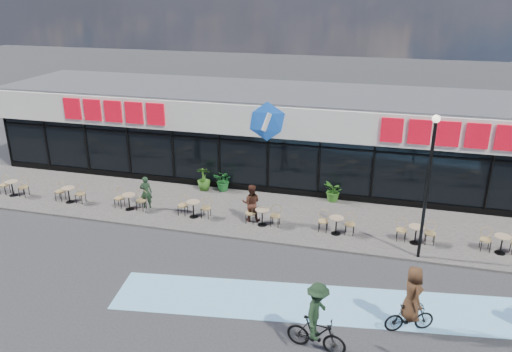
# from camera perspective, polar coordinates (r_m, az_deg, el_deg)

# --- Properties ---
(ground) EXTENTS (120.00, 120.00, 0.00)m
(ground) POSITION_cam_1_polar(r_m,az_deg,el_deg) (18.94, -3.68, -10.08)
(ground) COLOR #28282B
(ground) RESTS_ON ground
(sidewalk) EXTENTS (44.00, 5.00, 0.10)m
(sidewalk) POSITION_cam_1_polar(r_m,az_deg,el_deg) (22.72, -0.11, -4.32)
(sidewalk) COLOR #635D58
(sidewalk) RESTS_ON ground
(bike_lane) EXTENTS (14.17, 4.13, 0.01)m
(bike_lane) POSITION_cam_1_polar(r_m,az_deg,el_deg) (16.98, 7.98, -14.30)
(bike_lane) COLOR #79BAE5
(bike_lane) RESTS_ON ground
(building) EXTENTS (30.60, 6.57, 4.75)m
(building) POSITION_cam_1_polar(r_m,az_deg,el_deg) (26.87, 2.88, 4.92)
(building) COLOR black
(building) RESTS_ON ground
(lamp_post) EXTENTS (0.28, 0.28, 5.52)m
(lamp_post) POSITION_cam_1_polar(r_m,az_deg,el_deg) (18.85, 19.12, -0.09)
(lamp_post) COLOR black
(lamp_post) RESTS_ON sidewalk
(bistro_set_0) EXTENTS (1.54, 0.62, 0.90)m
(bistro_set_0) POSITION_cam_1_polar(r_m,az_deg,el_deg) (27.15, -25.98, -1.05)
(bistro_set_0) COLOR tan
(bistro_set_0) RESTS_ON sidewalk
(bistro_set_1) EXTENTS (1.54, 0.62, 0.90)m
(bistro_set_1) POSITION_cam_1_polar(r_m,az_deg,el_deg) (25.26, -20.50, -1.79)
(bistro_set_1) COLOR tan
(bistro_set_1) RESTS_ON sidewalk
(bistro_set_2) EXTENTS (1.54, 0.62, 0.90)m
(bistro_set_2) POSITION_cam_1_polar(r_m,az_deg,el_deg) (23.64, -14.21, -2.61)
(bistro_set_2) COLOR tan
(bistro_set_2) RESTS_ON sidewalk
(bistro_set_3) EXTENTS (1.54, 0.62, 0.90)m
(bistro_set_3) POSITION_cam_1_polar(r_m,az_deg,el_deg) (22.35, -7.09, -3.50)
(bistro_set_3) COLOR tan
(bistro_set_3) RESTS_ON sidewalk
(bistro_set_4) EXTENTS (1.54, 0.62, 0.90)m
(bistro_set_4) POSITION_cam_1_polar(r_m,az_deg,el_deg) (21.45, 0.78, -4.42)
(bistro_set_4) COLOR tan
(bistro_set_4) RESTS_ON sidewalk
(bistro_set_5) EXTENTS (1.54, 0.62, 0.90)m
(bistro_set_5) POSITION_cam_1_polar(r_m,az_deg,el_deg) (20.99, 9.18, -5.31)
(bistro_set_5) COLOR tan
(bistro_set_5) RESTS_ON sidewalk
(bistro_set_6) EXTENTS (1.54, 0.62, 0.90)m
(bistro_set_6) POSITION_cam_1_polar(r_m,az_deg,el_deg) (21.00, 17.80, -6.10)
(bistro_set_6) COLOR tan
(bistro_set_6) RESTS_ON sidewalk
(bistro_set_7) EXTENTS (1.54, 0.62, 0.90)m
(bistro_set_7) POSITION_cam_1_polar(r_m,az_deg,el_deg) (21.47, 26.24, -6.74)
(bistro_set_7) COLOR tan
(bistro_set_7) RESTS_ON sidewalk
(potted_plant_left) EXTENTS (0.78, 0.78, 1.20)m
(potted_plant_left) POSITION_cam_1_polar(r_m,az_deg,el_deg) (25.10, -6.00, -0.30)
(potted_plant_left) COLOR #2B5518
(potted_plant_left) RESTS_ON sidewalk
(potted_plant_mid) EXTENTS (1.09, 0.98, 1.06)m
(potted_plant_mid) POSITION_cam_1_polar(r_m,az_deg,el_deg) (24.97, -3.70, -0.51)
(potted_plant_mid) COLOR #1A5D22
(potted_plant_mid) RESTS_ON sidewalk
(potted_plant_right) EXTENTS (1.17, 1.22, 1.06)m
(potted_plant_right) POSITION_cam_1_polar(r_m,az_deg,el_deg) (23.93, 8.87, -1.71)
(potted_plant_right) COLOR #2F661D
(potted_plant_right) RESTS_ON sidewalk
(patron_left) EXTENTS (0.64, 0.51, 1.54)m
(patron_left) POSITION_cam_1_polar(r_m,az_deg,el_deg) (23.46, -12.46, -1.81)
(patron_left) COLOR #1A2F1B
(patron_left) RESTS_ON sidewalk
(patron_right) EXTENTS (0.90, 0.75, 1.67)m
(patron_right) POSITION_cam_1_polar(r_m,az_deg,el_deg) (21.64, -0.55, -3.08)
(patron_right) COLOR #3F2016
(patron_right) RESTS_ON sidewalk
(cyclist_a) EXTENTS (1.59, 0.98, 2.17)m
(cyclist_a) POSITION_cam_1_polar(r_m,az_deg,el_deg) (15.90, 17.32, -13.78)
(cyclist_a) COLOR black
(cyclist_a) RESTS_ON ground
(cyclist_c) EXTENTS (1.82, 1.22, 2.19)m
(cyclist_c) POSITION_cam_1_polar(r_m,az_deg,el_deg) (14.59, 6.97, -16.15)
(cyclist_c) COLOR black
(cyclist_c) RESTS_ON ground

